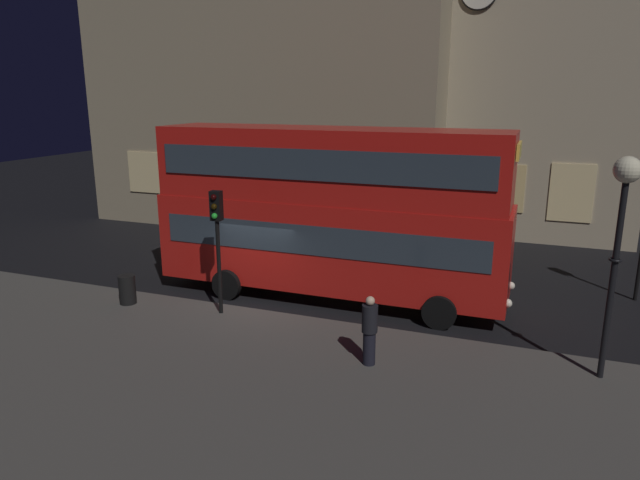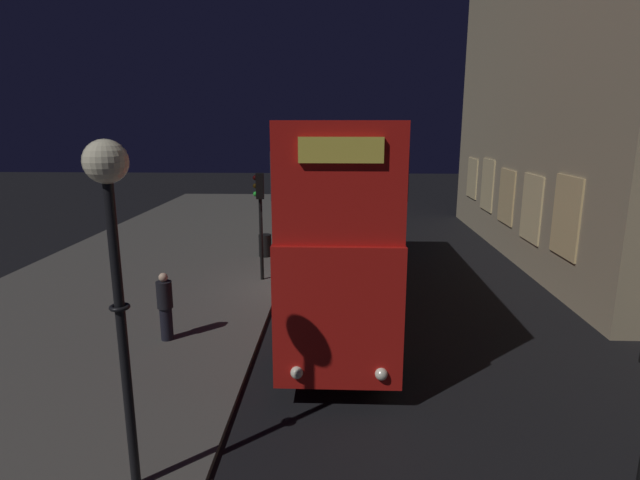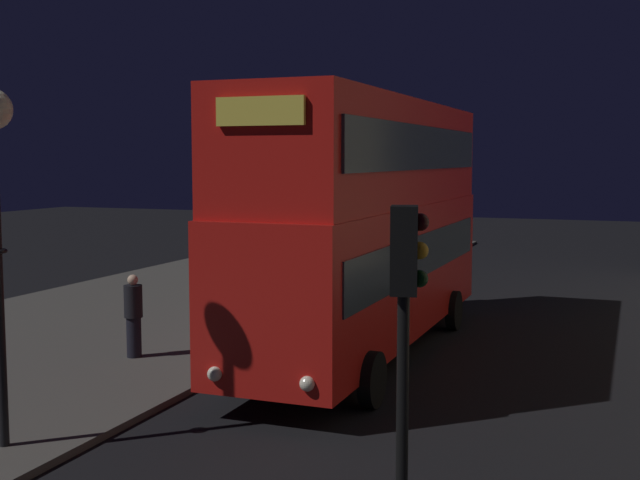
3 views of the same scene
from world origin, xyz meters
TOP-DOWN VIEW (x-y plane):
  - ground_plane at (0.00, 0.00)m, footprint 80.00×80.00m
  - sidewalk_slab at (0.00, -5.50)m, footprint 44.00×9.86m
  - double_decker_bus at (1.92, 1.42)m, footprint 11.22×2.81m
  - traffic_light_near_kerb at (-0.53, -1.25)m, footprint 0.34×0.38m
  - street_lamp at (9.69, -1.57)m, footprint 0.58×0.58m
  - pedestrian at (4.52, -2.85)m, footprint 0.38×0.38m
  - litter_bin at (-3.64, -1.58)m, footprint 0.51×0.51m

SIDE VIEW (x-z plane):
  - ground_plane at x=0.00m, z-range 0.00..0.00m
  - sidewalk_slab at x=0.00m, z-range 0.00..0.12m
  - litter_bin at x=-3.64m, z-range 0.12..1.02m
  - pedestrian at x=4.52m, z-range 0.14..1.87m
  - traffic_light_near_kerb at x=-0.53m, z-range 0.93..4.61m
  - double_decker_bus at x=1.92m, z-range 0.31..5.76m
  - street_lamp at x=9.69m, z-range 1.55..6.64m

